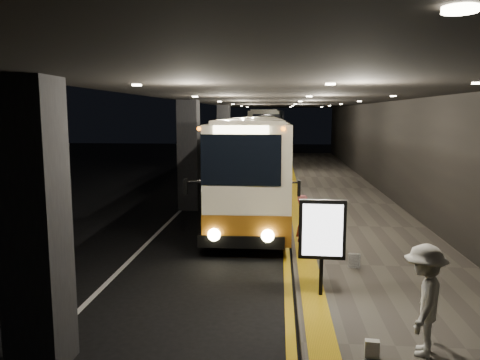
{
  "coord_description": "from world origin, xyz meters",
  "views": [
    {
      "loc": [
        2.11,
        -14.51,
        3.87
      ],
      "look_at": [
        0.85,
        0.62,
        1.7
      ],
      "focal_mm": 35.0,
      "sensor_mm": 36.0,
      "label": 1
    }
  ],
  "objects_px": {
    "coach_third": "(268,133)",
    "coach_main": "(253,171)",
    "passenger_boarding": "(304,223)",
    "bag_polka": "(354,261)",
    "stanchion_post": "(309,224)",
    "passenger_waiting_white": "(424,300)",
    "info_sign": "(322,231)",
    "bag_plain": "(372,349)",
    "coach_second": "(259,147)"
  },
  "relations": [
    {
      "from": "coach_third",
      "to": "bag_polka",
      "type": "distance_m",
      "value": 35.59
    },
    {
      "from": "passenger_boarding",
      "to": "bag_polka",
      "type": "height_order",
      "value": "passenger_boarding"
    },
    {
      "from": "coach_main",
      "to": "bag_polka",
      "type": "xyz_separation_m",
      "value": [
        2.82,
        -6.36,
        -1.39
      ]
    },
    {
      "from": "stanchion_post",
      "to": "passenger_waiting_white",
      "type": "bearing_deg",
      "value": -77.34
    },
    {
      "from": "coach_third",
      "to": "info_sign",
      "type": "bearing_deg",
      "value": -84.57
    },
    {
      "from": "bag_polka",
      "to": "info_sign",
      "type": "height_order",
      "value": "info_sign"
    },
    {
      "from": "coach_main",
      "to": "passenger_waiting_white",
      "type": "xyz_separation_m",
      "value": [
        3.22,
        -10.45,
        -0.69
      ]
    },
    {
      "from": "bag_polka",
      "to": "coach_third",
      "type": "bearing_deg",
      "value": 94.72
    },
    {
      "from": "passenger_boarding",
      "to": "stanchion_post",
      "type": "bearing_deg",
      "value": -5.71
    },
    {
      "from": "passenger_boarding",
      "to": "bag_plain",
      "type": "bearing_deg",
      "value": -161.79
    },
    {
      "from": "passenger_boarding",
      "to": "info_sign",
      "type": "distance_m",
      "value": 3.2
    },
    {
      "from": "info_sign",
      "to": "passenger_boarding",
      "type": "bearing_deg",
      "value": 96.06
    },
    {
      "from": "bag_plain",
      "to": "info_sign",
      "type": "height_order",
      "value": "info_sign"
    },
    {
      "from": "info_sign",
      "to": "stanchion_post",
      "type": "distance_m",
      "value": 3.91
    },
    {
      "from": "coach_main",
      "to": "bag_plain",
      "type": "height_order",
      "value": "coach_main"
    },
    {
      "from": "bag_polka",
      "to": "stanchion_post",
      "type": "relative_size",
      "value": 0.3
    },
    {
      "from": "coach_second",
      "to": "passenger_boarding",
      "type": "relative_size",
      "value": 7.32
    },
    {
      "from": "coach_second",
      "to": "coach_third",
      "type": "xyz_separation_m",
      "value": [
        0.18,
        16.45,
        0.26
      ]
    },
    {
      "from": "passenger_waiting_white",
      "to": "info_sign",
      "type": "xyz_separation_m",
      "value": [
        -1.36,
        2.24,
        0.48
      ]
    },
    {
      "from": "coach_second",
      "to": "passenger_waiting_white",
      "type": "distance_m",
      "value": 23.35
    },
    {
      "from": "info_sign",
      "to": "stanchion_post",
      "type": "bearing_deg",
      "value": 92.42
    },
    {
      "from": "passenger_boarding",
      "to": "stanchion_post",
      "type": "height_order",
      "value": "passenger_boarding"
    },
    {
      "from": "bag_polka",
      "to": "info_sign",
      "type": "xyz_separation_m",
      "value": [
        -0.96,
        -1.85,
        1.18
      ]
    },
    {
      "from": "stanchion_post",
      "to": "bag_plain",
      "type": "bearing_deg",
      "value": -84.79
    },
    {
      "from": "passenger_boarding",
      "to": "bag_polka",
      "type": "xyz_separation_m",
      "value": [
        1.16,
        -1.29,
        -0.6
      ]
    },
    {
      "from": "coach_third",
      "to": "passenger_boarding",
      "type": "relative_size",
      "value": 8.47
    },
    {
      "from": "coach_main",
      "to": "bag_plain",
      "type": "relative_size",
      "value": 42.74
    },
    {
      "from": "coach_main",
      "to": "info_sign",
      "type": "height_order",
      "value": "coach_main"
    },
    {
      "from": "coach_second",
      "to": "info_sign",
      "type": "xyz_separation_m",
      "value": [
        2.15,
        -20.84,
        -0.2
      ]
    },
    {
      "from": "passenger_waiting_white",
      "to": "coach_main",
      "type": "bearing_deg",
      "value": -141.81
    },
    {
      "from": "coach_third",
      "to": "passenger_waiting_white",
      "type": "height_order",
      "value": "coach_third"
    },
    {
      "from": "coach_third",
      "to": "passenger_waiting_white",
      "type": "distance_m",
      "value": 39.68
    },
    {
      "from": "coach_main",
      "to": "coach_second",
      "type": "bearing_deg",
      "value": 89.85
    },
    {
      "from": "passenger_waiting_white",
      "to": "bag_polka",
      "type": "relative_size",
      "value": 5.12
    },
    {
      "from": "coach_main",
      "to": "coach_third",
      "type": "relative_size",
      "value": 0.88
    },
    {
      "from": "coach_second",
      "to": "bag_polka",
      "type": "xyz_separation_m",
      "value": [
        3.11,
        -18.98,
        -1.38
      ]
    },
    {
      "from": "info_sign",
      "to": "coach_main",
      "type": "bearing_deg",
      "value": 105.18
    },
    {
      "from": "passenger_boarding",
      "to": "info_sign",
      "type": "height_order",
      "value": "info_sign"
    },
    {
      "from": "coach_third",
      "to": "coach_main",
      "type": "bearing_deg",
      "value": -87.39
    },
    {
      "from": "coach_second",
      "to": "passenger_boarding",
      "type": "height_order",
      "value": "coach_second"
    },
    {
      "from": "passenger_boarding",
      "to": "bag_polka",
      "type": "distance_m",
      "value": 1.84
    },
    {
      "from": "passenger_boarding",
      "to": "stanchion_post",
      "type": "distance_m",
      "value": 0.75
    },
    {
      "from": "passenger_boarding",
      "to": "stanchion_post",
      "type": "xyz_separation_m",
      "value": [
        0.2,
        0.69,
        -0.2
      ]
    },
    {
      "from": "bag_polka",
      "to": "stanchion_post",
      "type": "distance_m",
      "value": 2.24
    },
    {
      "from": "coach_second",
      "to": "stanchion_post",
      "type": "bearing_deg",
      "value": -83.87
    },
    {
      "from": "coach_third",
      "to": "bag_polka",
      "type": "xyz_separation_m",
      "value": [
        2.93,
        -35.43,
        -1.64
      ]
    },
    {
      "from": "coach_second",
      "to": "coach_third",
      "type": "height_order",
      "value": "coach_third"
    },
    {
      "from": "coach_third",
      "to": "stanchion_post",
      "type": "xyz_separation_m",
      "value": [
        1.96,
        -33.45,
        -1.24
      ]
    },
    {
      "from": "passenger_boarding",
      "to": "passenger_waiting_white",
      "type": "distance_m",
      "value": 5.6
    },
    {
      "from": "passenger_waiting_white",
      "to": "stanchion_post",
      "type": "relative_size",
      "value": 1.52
    }
  ]
}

